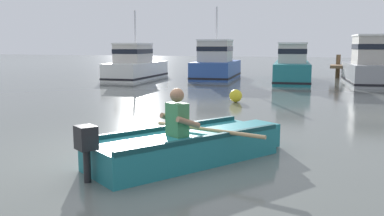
{
  "coord_description": "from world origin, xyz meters",
  "views": [
    {
      "loc": [
        3.41,
        -6.19,
        1.84
      ],
      "look_at": [
        0.59,
        1.83,
        0.55
      ],
      "focal_mm": 38.81,
      "sensor_mm": 36.0,
      "label": 1
    }
  ],
  "objects_px": {
    "moored_boat_grey": "(370,66)",
    "mooring_buoy": "(236,96)",
    "moored_boat_white": "(136,66)",
    "rowboat_with_person": "(189,146)",
    "moored_boat_teal": "(292,67)",
    "moored_boat_blue": "(216,64)"
  },
  "relations": [
    {
      "from": "moored_boat_white",
      "to": "moored_boat_teal",
      "type": "xyz_separation_m",
      "value": [
        8.15,
        1.44,
        0.01
      ]
    },
    {
      "from": "moored_boat_blue",
      "to": "mooring_buoy",
      "type": "distance_m",
      "value": 9.49
    },
    {
      "from": "moored_boat_white",
      "to": "mooring_buoy",
      "type": "relative_size",
      "value": 12.35
    },
    {
      "from": "rowboat_with_person",
      "to": "mooring_buoy",
      "type": "xyz_separation_m",
      "value": [
        -0.9,
        7.02,
        -0.04
      ]
    },
    {
      "from": "moored_boat_blue",
      "to": "rowboat_with_person",
      "type": "bearing_deg",
      "value": -75.46
    },
    {
      "from": "moored_boat_white",
      "to": "mooring_buoy",
      "type": "height_order",
      "value": "moored_boat_white"
    },
    {
      "from": "moored_boat_teal",
      "to": "mooring_buoy",
      "type": "height_order",
      "value": "moored_boat_teal"
    },
    {
      "from": "moored_boat_blue",
      "to": "moored_boat_teal",
      "type": "bearing_deg",
      "value": -3.57
    },
    {
      "from": "moored_boat_white",
      "to": "rowboat_with_person",
      "type": "bearing_deg",
      "value": -60.08
    },
    {
      "from": "moored_boat_blue",
      "to": "mooring_buoy",
      "type": "xyz_separation_m",
      "value": [
        3.23,
        -8.91,
        -0.59
      ]
    },
    {
      "from": "moored_boat_grey",
      "to": "mooring_buoy",
      "type": "relative_size",
      "value": 12.38
    },
    {
      "from": "rowboat_with_person",
      "to": "mooring_buoy",
      "type": "bearing_deg",
      "value": 97.32
    },
    {
      "from": "moored_boat_blue",
      "to": "moored_boat_grey",
      "type": "xyz_separation_m",
      "value": [
        7.74,
        -0.84,
        0.06
      ]
    },
    {
      "from": "rowboat_with_person",
      "to": "moored_boat_white",
      "type": "relative_size",
      "value": 0.66
    },
    {
      "from": "moored_boat_teal",
      "to": "moored_boat_white",
      "type": "bearing_deg",
      "value": -169.96
    },
    {
      "from": "moored_boat_teal",
      "to": "mooring_buoy",
      "type": "bearing_deg",
      "value": -95.69
    },
    {
      "from": "moored_boat_teal",
      "to": "moored_boat_grey",
      "type": "height_order",
      "value": "moored_boat_grey"
    },
    {
      "from": "moored_boat_blue",
      "to": "moored_boat_grey",
      "type": "height_order",
      "value": "moored_boat_blue"
    },
    {
      "from": "moored_boat_teal",
      "to": "rowboat_with_person",
      "type": "bearing_deg",
      "value": -89.86
    },
    {
      "from": "moored_boat_grey",
      "to": "moored_boat_blue",
      "type": "bearing_deg",
      "value": 173.8
    },
    {
      "from": "moored_boat_white",
      "to": "moored_boat_grey",
      "type": "relative_size",
      "value": 1.0
    },
    {
      "from": "moored_boat_teal",
      "to": "mooring_buoy",
      "type": "relative_size",
      "value": 16.26
    }
  ]
}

